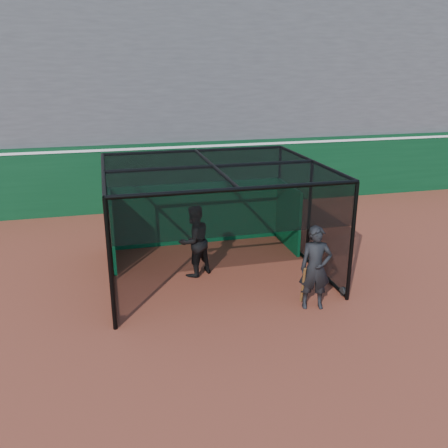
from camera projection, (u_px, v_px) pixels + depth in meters
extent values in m
plane|color=brown|center=(203.00, 316.00, 10.38)|extent=(120.00, 120.00, 0.00)
cube|color=#09361A|center=(156.00, 176.00, 17.79)|extent=(50.00, 0.45, 2.50)
cube|color=white|center=(155.00, 147.00, 17.43)|extent=(50.00, 0.50, 0.08)
cube|color=#4C4C4F|center=(143.00, 98.00, 20.51)|extent=(50.00, 7.85, 7.75)
cube|color=#085029|center=(197.00, 213.00, 14.38)|extent=(5.20, 0.10, 1.90)
cylinder|color=black|center=(115.00, 319.00, 10.03)|extent=(0.08, 0.22, 0.22)
cylinder|color=black|center=(343.00, 291.00, 11.27)|extent=(0.08, 0.22, 0.22)
cylinder|color=black|center=(110.00, 248.00, 13.96)|extent=(0.08, 0.22, 0.22)
cylinder|color=black|center=(280.00, 233.00, 15.19)|extent=(0.08, 0.22, 0.22)
imported|color=black|center=(194.00, 241.00, 12.14)|extent=(1.14, 1.06, 1.88)
imported|color=black|center=(315.00, 268.00, 10.47)|extent=(0.78, 0.60, 1.93)
cylinder|color=#593819|center=(303.00, 285.00, 10.59)|extent=(0.15, 0.36, 0.95)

